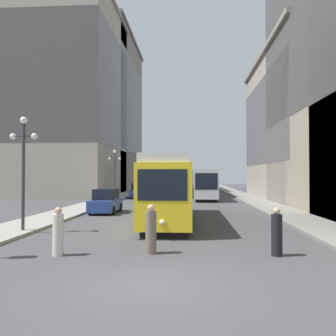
{
  "coord_description": "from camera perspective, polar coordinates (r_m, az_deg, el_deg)",
  "views": [
    {
      "loc": [
        1.11,
        -9.03,
        2.9
      ],
      "look_at": [
        -0.03,
        8.44,
        3.24
      ],
      "focal_mm": 36.68,
      "sensor_mm": 36.0,
      "label": 1
    }
  ],
  "objects": [
    {
      "name": "building_left_corner",
      "position": [
        52.25,
        -17.48,
        11.15
      ],
      "size": [
        16.4,
        18.4,
        27.08
      ],
      "color": "#A89E8E",
      "rests_on": "ground"
    },
    {
      "name": "parked_car_left_mid",
      "position": [
        26.6,
        -10.28,
        -5.53
      ],
      "size": [
        1.92,
        4.23,
        1.82
      ],
      "rotation": [
        0.0,
        0.0,
        0.01
      ],
      "color": "black",
      "rests_on": "ground"
    },
    {
      "name": "pedestrian_crossing_near",
      "position": [
        13.1,
        -17.8,
        -10.25
      ],
      "size": [
        0.39,
        0.39,
        1.73
      ],
      "rotation": [
        0.0,
        0.0,
        2.45
      ],
      "color": "beige",
      "rests_on": "ground"
    },
    {
      "name": "lamp_post_left_near",
      "position": [
        18.56,
        -22.9,
        1.9
      ],
      "size": [
        1.41,
        0.36,
        5.64
      ],
      "color": "#333338",
      "rests_on": "sidewalk_left"
    },
    {
      "name": "transit_bus",
      "position": [
        41.04,
        6.09,
        -2.43
      ],
      "size": [
        2.69,
        11.54,
        3.45
      ],
      "rotation": [
        0.0,
        0.0,
        -0.01
      ],
      "color": "black",
      "rests_on": "ground"
    },
    {
      "name": "ground_plane",
      "position": [
        9.55,
        -3.3,
        -18.78
      ],
      "size": [
        200.0,
        200.0,
        0.0
      ],
      "primitive_type": "plane",
      "color": "#424244"
    },
    {
      "name": "sidewalk_left",
      "position": [
        49.96,
        -6.87,
        -4.34
      ],
      "size": [
        2.92,
        120.0,
        0.15
      ],
      "primitive_type": "cube",
      "color": "gray",
      "rests_on": "ground"
    },
    {
      "name": "pedestrian_on_sidewalk",
      "position": [
        12.81,
        -2.86,
        -10.35
      ],
      "size": [
        0.4,
        0.4,
        1.8
      ],
      "rotation": [
        0.0,
        0.0,
        5.16
      ],
      "color": "#6B5B4C",
      "rests_on": "ground"
    },
    {
      "name": "building_right_corner",
      "position": [
        44.29,
        25.32,
        6.67
      ],
      "size": [
        16.14,
        22.85,
        17.18
      ],
      "color": "#A89E8E",
      "rests_on": "ground"
    },
    {
      "name": "lamp_post_left_far",
      "position": [
        38.11,
        -8.86,
        0.16
      ],
      "size": [
        1.41,
        0.36,
        5.46
      ],
      "color": "#333338",
      "rests_on": "sidewalk_left"
    },
    {
      "name": "streetcar",
      "position": [
        21.49,
        0.51,
        -3.24
      ],
      "size": [
        2.68,
        12.93,
        3.89
      ],
      "rotation": [
        0.0,
        0.0,
        -0.0
      ],
      "color": "black",
      "rests_on": "ground"
    },
    {
      "name": "building_left_midblock",
      "position": [
        66.38,
        -11.26,
        9.09
      ],
      "size": [
        13.21,
        23.49,
        28.4
      ],
      "color": "slate",
      "rests_on": "ground"
    },
    {
      "name": "pedestrian_crossing_far",
      "position": [
        13.04,
        17.63,
        -10.29
      ],
      "size": [
        0.39,
        0.39,
        1.73
      ],
      "rotation": [
        0.0,
        0.0,
        1.63
      ],
      "color": "black",
      "rests_on": "ground"
    },
    {
      "name": "sidewalk_right",
      "position": [
        49.6,
        11.83,
        -4.35
      ],
      "size": [
        2.92,
        120.0,
        0.15
      ],
      "primitive_type": "cube",
      "color": "gray",
      "rests_on": "ground"
    },
    {
      "name": "parked_car_left_near",
      "position": [
        43.14,
        -4.83,
        -3.84
      ],
      "size": [
        1.98,
        5.02,
        1.82
      ],
      "rotation": [
        0.0,
        0.0,
        0.02
      ],
      "color": "black",
      "rests_on": "ground"
    }
  ]
}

